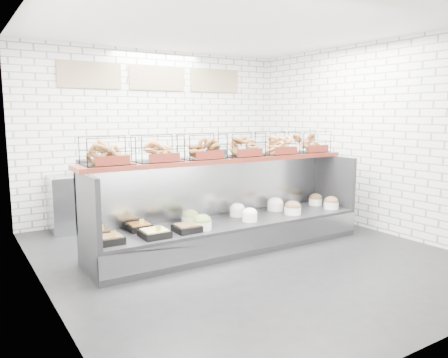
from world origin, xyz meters
TOP-DOWN VIEW (x-y plane):
  - ground at (0.00, 0.00)m, footprint 5.50×5.50m
  - room_shell at (0.00, 0.60)m, footprint 5.02×5.51m
  - display_case at (0.00, 0.34)m, footprint 4.00×0.90m
  - bagel_shelf at (0.00, 0.52)m, footprint 4.10×0.50m
  - prep_counter at (-0.01, 2.43)m, footprint 4.00×0.60m

SIDE VIEW (x-z plane):
  - ground at x=0.00m, z-range 0.00..0.00m
  - display_case at x=0.00m, z-range -0.27..0.93m
  - prep_counter at x=-0.01m, z-range -0.13..1.07m
  - bagel_shelf at x=0.00m, z-range 1.19..1.59m
  - room_shell at x=0.00m, z-range 0.55..3.56m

